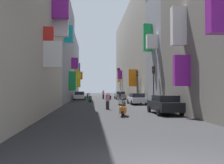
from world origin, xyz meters
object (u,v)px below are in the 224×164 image
parked_car_silver (137,98)px  parked_car_grey (120,95)px  pedestrian_near_left (103,94)px  scooter_orange (123,110)px  parked_car_white (80,95)px  parked_car_black (164,104)px  traffic_light_far_corner (137,81)px  scooter_green (90,99)px  pedestrian_near_right (120,96)px  pedestrian_crossing (108,101)px  scooter_silver (122,102)px  scooter_black (109,97)px  scooter_white (88,95)px  traffic_light_near_corner (154,79)px  scooter_red (132,99)px

parked_car_silver → parked_car_grey: parked_car_grey is taller
pedestrian_near_left → scooter_orange: bearing=-90.0°
parked_car_white → scooter_orange: (4.23, -25.47, -0.29)m
parked_car_black → traffic_light_far_corner: (0.75, 15.14, 2.25)m
scooter_orange → scooter_green: (-2.42, 18.23, -0.00)m
parked_car_black → pedestrian_near_right: pedestrian_near_right is taller
scooter_green → pedestrian_crossing: pedestrian_crossing is taller
pedestrian_near_right → traffic_light_far_corner: (1.77, -5.05, 2.26)m
parked_car_grey → scooter_silver: parked_car_grey is taller
parked_car_black → scooter_green: 18.00m
parked_car_white → scooter_black: parked_car_white is taller
parked_car_black → scooter_white: (-6.27, 38.25, -0.31)m
scooter_orange → scooter_green: bearing=97.6°
parked_car_silver → pedestrian_near_left: size_ratio=2.63×
scooter_black → traffic_light_near_corner: traffic_light_near_corner is taller
traffic_light_far_corner → pedestrian_crossing: bearing=-114.3°
scooter_red → scooter_green: bearing=164.7°
pedestrian_crossing → scooter_orange: bearing=-82.5°
parked_car_white → scooter_orange: bearing=-80.6°
parked_car_grey → scooter_white: 13.22m
scooter_black → traffic_light_far_corner: (3.20, -9.69, 2.56)m
parked_car_grey → scooter_red: parked_car_grey is taller
scooter_white → traffic_light_near_corner: (6.95, -32.36, 2.42)m
pedestrian_near_left → pedestrian_near_right: size_ratio=1.11×
parked_car_black → scooter_black: 24.95m
parked_car_silver → scooter_orange: parked_car_silver is taller
scooter_black → pedestrian_crossing: bearing=-94.6°
scooter_black → traffic_light_far_corner: bearing=-71.7°
pedestrian_crossing → pedestrian_near_left: (0.75, 22.84, 0.05)m
scooter_white → scooter_green: same height
scooter_white → parked_car_silver: bearing=-76.8°
parked_car_white → scooter_silver: parked_car_white is taller
pedestrian_crossing → scooter_black: bearing=85.4°
scooter_white → scooter_black: bearing=-74.1°
scooter_orange → scooter_black: bearing=87.9°
pedestrian_near_right → traffic_light_near_corner: (1.70, -14.30, 2.13)m
traffic_light_far_corner → pedestrian_near_left: bearing=108.8°
parked_car_silver → scooter_red: (0.03, 3.94, -0.27)m
pedestrian_near_right → traffic_light_near_corner: traffic_light_near_corner is taller
scooter_silver → scooter_orange: same height
pedestrian_near_left → traffic_light_near_corner: bearing=-79.3°
scooter_black → pedestrian_near_left: pedestrian_near_left is taller
parked_car_white → scooter_silver: bearing=-71.0°
scooter_white → parked_car_black: bearing=-80.7°
scooter_black → pedestrian_crossing: (-1.67, -20.48, 0.34)m
scooter_silver → scooter_black: same height
parked_car_white → scooter_red: 11.67m
scooter_green → pedestrian_near_left: 10.45m
scooter_red → pedestrian_near_right: size_ratio=1.24×
pedestrian_near_right → pedestrian_crossing: bearing=-101.0°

